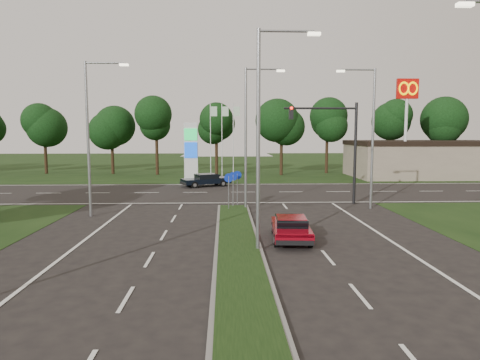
{
  "coord_description": "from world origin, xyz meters",
  "views": [
    {
      "loc": [
        -0.58,
        -11.29,
        4.88
      ],
      "look_at": [
        0.34,
        13.34,
        2.2
      ],
      "focal_mm": 32.0,
      "sensor_mm": 36.0,
      "label": 1
    }
  ],
  "objects": [
    {
      "name": "traffic_signal",
      "position": [
        7.19,
        18.0,
        4.65
      ],
      "size": [
        5.1,
        0.42,
        7.0
      ],
      "color": "black",
      "rests_on": "ground"
    },
    {
      "name": "navy_sedan",
      "position": [
        -2.26,
        28.01,
        0.64
      ],
      "size": [
        4.67,
        3.35,
        1.19
      ],
      "rotation": [
        0.0,
        0.0,
        1.98
      ],
      "color": "black",
      "rests_on": "ground"
    },
    {
      "name": "median_kerb",
      "position": [
        0.0,
        4.0,
        0.06
      ],
      "size": [
        2.0,
        26.0,
        0.12
      ],
      "primitive_type": "cube",
      "color": "slate",
      "rests_on": "ground"
    },
    {
      "name": "cross_road",
      "position": [
        0.0,
        24.0,
        0.0
      ],
      "size": [
        160.0,
        12.0,
        0.02
      ],
      "primitive_type": "cube",
      "color": "black",
      "rests_on": "ground"
    },
    {
      "name": "ground",
      "position": [
        0.0,
        0.0,
        0.0
      ],
      "size": [
        160.0,
        160.0,
        0.0
      ],
      "primitive_type": "plane",
      "color": "black",
      "rests_on": "ground"
    },
    {
      "name": "streetlight_median_far",
      "position": [
        1.0,
        16.0,
        5.08
      ],
      "size": [
        2.53,
        0.22,
        9.0
      ],
      "color": "gray",
      "rests_on": "ground"
    },
    {
      "name": "treeline_far",
      "position": [
        0.1,
        39.93,
        6.83
      ],
      "size": [
        6.0,
        6.0,
        9.9
      ],
      "color": "black",
      "rests_on": "ground"
    },
    {
      "name": "gas_pylon",
      "position": [
        -3.79,
        33.05,
        3.2
      ],
      "size": [
        5.8,
        1.26,
        8.0
      ],
      "color": "silver",
      "rests_on": "ground"
    },
    {
      "name": "streetlight_left_far",
      "position": [
        -8.3,
        14.0,
        5.08
      ],
      "size": [
        2.53,
        0.22,
        9.0
      ],
      "color": "gray",
      "rests_on": "ground"
    },
    {
      "name": "streetlight_right_far",
      "position": [
        8.8,
        16.0,
        5.08
      ],
      "size": [
        2.53,
        0.22,
        9.0
      ],
      "rotation": [
        0.0,
        0.0,
        3.14
      ],
      "color": "gray",
      "rests_on": "ground"
    },
    {
      "name": "red_sedan",
      "position": [
        2.48,
        7.89,
        0.59
      ],
      "size": [
        1.91,
        4.1,
        1.1
      ],
      "rotation": [
        0.0,
        0.0,
        -0.07
      ],
      "color": "maroon",
      "rests_on": "ground"
    },
    {
      "name": "verge_far",
      "position": [
        0.0,
        55.0,
        0.0
      ],
      "size": [
        160.0,
        50.0,
        0.02
      ],
      "primitive_type": "cube",
      "color": "black",
      "rests_on": "ground"
    },
    {
      "name": "mcdonalds_sign",
      "position": [
        18.0,
        31.97,
        7.99
      ],
      "size": [
        2.2,
        0.47,
        10.4
      ],
      "color": "silver",
      "rests_on": "ground"
    },
    {
      "name": "median_signs",
      "position": [
        0.0,
        16.4,
        1.71
      ],
      "size": [
        1.16,
        1.76,
        2.38
      ],
      "color": "gray",
      "rests_on": "ground"
    },
    {
      "name": "streetlight_median_near",
      "position": [
        1.0,
        6.0,
        5.08
      ],
      "size": [
        2.53,
        0.22,
        9.0
      ],
      "color": "gray",
      "rests_on": "ground"
    },
    {
      "name": "commercial_building",
      "position": [
        22.0,
        36.0,
        2.0
      ],
      "size": [
        16.0,
        9.0,
        4.0
      ],
      "primitive_type": "cube",
      "color": "gray",
      "rests_on": "ground"
    }
  ]
}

